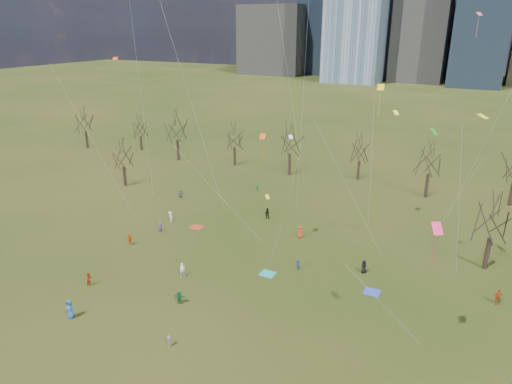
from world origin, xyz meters
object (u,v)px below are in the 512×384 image
at_px(blanket_crimson, 196,227).
at_px(person_2, 89,279).
at_px(blanket_navy, 372,292).
at_px(person_1, 183,270).
at_px(blanket_teal, 268,274).
at_px(person_4, 130,239).
at_px(person_0, 70,309).

relative_size(blanket_crimson, person_2, 1.04).
xyz_separation_m(blanket_navy, person_1, (-19.36, -6.07, 0.80)).
height_order(blanket_teal, person_4, person_4).
height_order(blanket_navy, person_1, person_1).
xyz_separation_m(person_0, person_2, (-2.64, 5.02, -0.20)).
height_order(blanket_teal, blanket_navy, same).
height_order(blanket_teal, person_1, person_1).
bearing_deg(person_4, blanket_navy, -161.60).
distance_m(blanket_navy, person_1, 20.30).
bearing_deg(person_4, blanket_crimson, -105.82).
bearing_deg(person_4, blanket_teal, -162.97).
bearing_deg(person_0, person_1, 58.81).
xyz_separation_m(blanket_crimson, person_0, (0.70, -22.47, 0.95)).
height_order(blanket_teal, person_2, person_2).
relative_size(blanket_navy, person_4, 0.98).
height_order(blanket_crimson, person_2, person_2).
distance_m(person_0, person_4, 15.28).
bearing_deg(blanket_navy, person_2, -156.21).
xyz_separation_m(person_1, person_2, (-7.77, -5.89, -0.05)).
bearing_deg(person_0, blanket_teal, 43.52).
bearing_deg(blanket_crimson, person_1, -63.20).
xyz_separation_m(blanket_teal, blanket_crimson, (-13.97, 6.92, 0.00)).
relative_size(blanket_navy, person_2, 1.04).
bearing_deg(blanket_navy, person_1, -162.60).
relative_size(blanket_crimson, person_1, 0.98).
bearing_deg(person_1, person_0, -171.88).
bearing_deg(person_0, blanket_navy, 28.73).
relative_size(blanket_navy, blanket_crimson, 1.00).
relative_size(blanket_navy, person_1, 0.98).
bearing_deg(blanket_crimson, person_4, -119.17).
height_order(blanket_navy, person_4, person_4).
xyz_separation_m(blanket_teal, person_0, (-13.27, -15.55, 0.95)).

